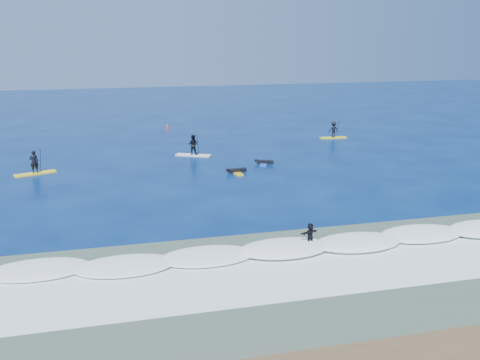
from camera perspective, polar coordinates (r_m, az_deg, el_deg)
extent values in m
plane|color=#031745|center=(36.95, -1.89, -1.71)|extent=(160.00, 160.00, 0.00)
cube|color=#3E5545|center=(24.36, 5.23, -11.09)|extent=(90.00, 13.00, 0.01)
cube|color=white|center=(27.82, 2.51, -7.57)|extent=(40.00, 6.00, 0.30)
cube|color=silver|center=(25.22, 4.47, -10.13)|extent=(34.00, 5.00, 0.02)
cube|color=yellow|center=(45.70, -21.00, 0.67)|extent=(3.25, 1.87, 0.11)
imported|color=black|center=(45.48, -21.12, 1.84)|extent=(0.78, 0.65, 1.83)
cylinder|color=black|center=(45.61, -20.53, 1.85)|extent=(0.30, 0.70, 2.13)
cube|color=black|center=(45.83, -20.42, 0.63)|extent=(0.13, 0.03, 0.32)
cube|color=white|center=(49.37, -5.01, 2.67)|extent=(3.25, 2.12, 0.11)
imported|color=black|center=(49.16, -5.04, 3.79)|extent=(1.11, 1.02, 1.85)
cylinder|color=black|center=(49.04, -4.50, 3.69)|extent=(0.36, 0.69, 2.16)
cube|color=black|center=(49.26, -4.47, 2.53)|extent=(0.13, 0.03, 0.32)
cube|color=gold|center=(58.45, 9.90, 4.48)|extent=(2.94, 0.87, 0.10)
imported|color=black|center=(58.29, 9.94, 5.33)|extent=(1.11, 0.67, 1.67)
cylinder|color=black|center=(58.46, 10.34, 5.28)|extent=(0.08, 0.67, 1.95)
cube|color=black|center=(58.62, 10.29, 4.40)|extent=(0.12, 0.03, 0.29)
cube|color=gold|center=(43.02, -0.44, 0.83)|extent=(0.80, 2.21, 0.10)
cube|color=black|center=(43.01, -0.31, 1.07)|extent=(1.53, 0.55, 0.25)
sphere|color=black|center=(42.71, -1.38, 1.11)|extent=(0.25, 0.25, 0.25)
cube|color=blue|center=(45.98, 2.57, 1.77)|extent=(1.27, 2.12, 0.10)
cube|color=black|center=(45.93, 2.70, 1.97)|extent=(1.46, 0.87, 0.24)
sphere|color=black|center=(45.98, 1.70, 2.12)|extent=(0.24, 0.24, 0.24)
cube|color=white|center=(28.25, 7.44, -6.90)|extent=(1.77, 0.96, 0.09)
imported|color=black|center=(28.02, 7.49, -5.73)|extent=(1.12, 0.65, 1.15)
cylinder|color=red|center=(63.43, -7.77, 5.56)|extent=(0.25, 0.25, 0.41)
cone|color=red|center=(63.38, -7.78, 5.83)|extent=(0.18, 0.18, 0.20)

